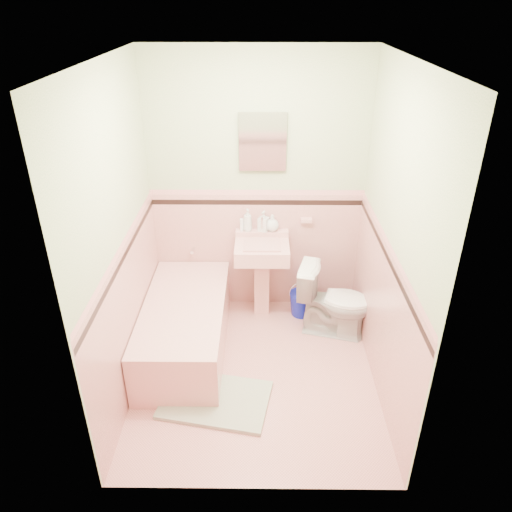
{
  "coord_description": "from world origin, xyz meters",
  "views": [
    {
      "loc": [
        0.03,
        -3.18,
        2.86
      ],
      "look_at": [
        0.0,
        0.25,
        1.0
      ],
      "focal_mm": 34.26,
      "sensor_mm": 36.0,
      "label": 1
    }
  ],
  "objects_px": {
    "soap_bottle_mid": "(264,221)",
    "soap_bottle_right": "(272,223)",
    "medicine_cabinet": "(263,142)",
    "sink": "(262,281)",
    "bucket": "(302,304)",
    "soap_bottle_left": "(248,220)",
    "toilet": "(335,301)",
    "bathtub": "(185,328)",
    "shoe": "(204,394)"
  },
  "relations": [
    {
      "from": "medicine_cabinet",
      "to": "soap_bottle_right",
      "type": "height_order",
      "value": "medicine_cabinet"
    },
    {
      "from": "soap_bottle_left",
      "to": "soap_bottle_right",
      "type": "xyz_separation_m",
      "value": [
        0.23,
        0.0,
        -0.03
      ]
    },
    {
      "from": "bathtub",
      "to": "shoe",
      "type": "bearing_deg",
      "value": -70.89
    },
    {
      "from": "soap_bottle_right",
      "to": "bucket",
      "type": "height_order",
      "value": "soap_bottle_right"
    },
    {
      "from": "bathtub",
      "to": "shoe",
      "type": "distance_m",
      "value": 0.7
    },
    {
      "from": "shoe",
      "to": "soap_bottle_left",
      "type": "bearing_deg",
      "value": 67.74
    },
    {
      "from": "soap_bottle_right",
      "to": "bucket",
      "type": "bearing_deg",
      "value": -28.61
    },
    {
      "from": "shoe",
      "to": "soap_bottle_mid",
      "type": "bearing_deg",
      "value": 61.85
    },
    {
      "from": "bathtub",
      "to": "sink",
      "type": "relative_size",
      "value": 1.89
    },
    {
      "from": "bucket",
      "to": "bathtub",
      "type": "bearing_deg",
      "value": -153.21
    },
    {
      "from": "soap_bottle_right",
      "to": "toilet",
      "type": "relative_size",
      "value": 0.23
    },
    {
      "from": "soap_bottle_left",
      "to": "shoe",
      "type": "xyz_separation_m",
      "value": [
        -0.32,
        -1.35,
        -0.9
      ]
    },
    {
      "from": "sink",
      "to": "soap_bottle_right",
      "type": "height_order",
      "value": "soap_bottle_right"
    },
    {
      "from": "sink",
      "to": "soap_bottle_left",
      "type": "bearing_deg",
      "value": 127.31
    },
    {
      "from": "soap_bottle_left",
      "to": "shoe",
      "type": "relative_size",
      "value": 1.48
    },
    {
      "from": "medicine_cabinet",
      "to": "toilet",
      "type": "height_order",
      "value": "medicine_cabinet"
    },
    {
      "from": "soap_bottle_right",
      "to": "bathtub",
      "type": "bearing_deg",
      "value": -137.58
    },
    {
      "from": "soap_bottle_mid",
      "to": "soap_bottle_right",
      "type": "distance_m",
      "value": 0.09
    },
    {
      "from": "bathtub",
      "to": "bucket",
      "type": "distance_m",
      "value": 1.21
    },
    {
      "from": "sink",
      "to": "soap_bottle_right",
      "type": "relative_size",
      "value": 4.91
    },
    {
      "from": "soap_bottle_mid",
      "to": "toilet",
      "type": "relative_size",
      "value": 0.29
    },
    {
      "from": "soap_bottle_right",
      "to": "shoe",
      "type": "xyz_separation_m",
      "value": [
        -0.55,
        -1.35,
        -0.87
      ]
    },
    {
      "from": "bathtub",
      "to": "bucket",
      "type": "height_order",
      "value": "bathtub"
    },
    {
      "from": "bathtub",
      "to": "soap_bottle_left",
      "type": "xyz_separation_m",
      "value": [
        0.54,
        0.71,
        0.73
      ]
    },
    {
      "from": "sink",
      "to": "medicine_cabinet",
      "type": "relative_size",
      "value": 1.76
    },
    {
      "from": "sink",
      "to": "soap_bottle_left",
      "type": "xyz_separation_m",
      "value": [
        -0.14,
        0.18,
        0.56
      ]
    },
    {
      "from": "medicine_cabinet",
      "to": "soap_bottle_mid",
      "type": "height_order",
      "value": "medicine_cabinet"
    },
    {
      "from": "bathtub",
      "to": "toilet",
      "type": "distance_m",
      "value": 1.39
    },
    {
      "from": "sink",
      "to": "soap_bottle_left",
      "type": "height_order",
      "value": "soap_bottle_left"
    },
    {
      "from": "medicine_cabinet",
      "to": "bathtub",
      "type": "bearing_deg",
      "value": -132.58
    },
    {
      "from": "soap_bottle_left",
      "to": "soap_bottle_mid",
      "type": "xyz_separation_m",
      "value": [
        0.15,
        0.0,
        -0.01
      ]
    },
    {
      "from": "sink",
      "to": "shoe",
      "type": "xyz_separation_m",
      "value": [
        -0.46,
        -1.17,
        -0.33
      ]
    },
    {
      "from": "bathtub",
      "to": "soap_bottle_mid",
      "type": "bearing_deg",
      "value": 45.67
    },
    {
      "from": "bathtub",
      "to": "medicine_cabinet",
      "type": "height_order",
      "value": "medicine_cabinet"
    },
    {
      "from": "medicine_cabinet",
      "to": "soap_bottle_mid",
      "type": "relative_size",
      "value": 2.28
    },
    {
      "from": "sink",
      "to": "bucket",
      "type": "bearing_deg",
      "value": 2.16
    },
    {
      "from": "bathtub",
      "to": "bucket",
      "type": "bearing_deg",
      "value": 26.79
    },
    {
      "from": "bathtub",
      "to": "bucket",
      "type": "relative_size",
      "value": 6.13
    },
    {
      "from": "sink",
      "to": "soap_bottle_mid",
      "type": "relative_size",
      "value": 4.02
    },
    {
      "from": "sink",
      "to": "shoe",
      "type": "bearing_deg",
      "value": -111.36
    },
    {
      "from": "soap_bottle_mid",
      "to": "toilet",
      "type": "distance_m",
      "value": 1.0
    },
    {
      "from": "soap_bottle_mid",
      "to": "medicine_cabinet",
      "type": "bearing_deg",
      "value": 114.45
    },
    {
      "from": "medicine_cabinet",
      "to": "toilet",
      "type": "xyz_separation_m",
      "value": [
        0.68,
        -0.48,
        -1.35
      ]
    },
    {
      "from": "soap_bottle_mid",
      "to": "soap_bottle_left",
      "type": "bearing_deg",
      "value": 180.0
    },
    {
      "from": "soap_bottle_mid",
      "to": "soap_bottle_right",
      "type": "xyz_separation_m",
      "value": [
        0.08,
        0.0,
        -0.02
      ]
    },
    {
      "from": "medicine_cabinet",
      "to": "soap_bottle_left",
      "type": "distance_m",
      "value": 0.75
    },
    {
      "from": "bucket",
      "to": "soap_bottle_mid",
      "type": "bearing_deg",
      "value": 156.84
    },
    {
      "from": "soap_bottle_right",
      "to": "bucket",
      "type": "relative_size",
      "value": 0.66
    },
    {
      "from": "sink",
      "to": "medicine_cabinet",
      "type": "bearing_deg",
      "value": 90.0
    },
    {
      "from": "medicine_cabinet",
      "to": "bucket",
      "type": "bearing_deg",
      "value": -26.02
    }
  ]
}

